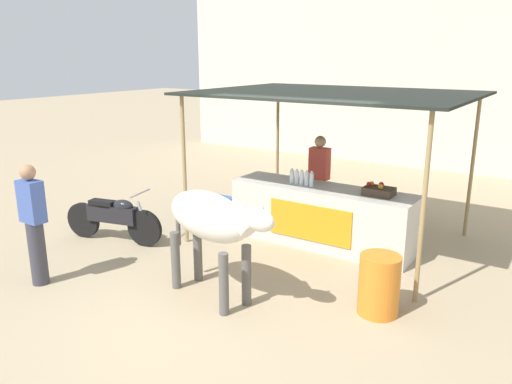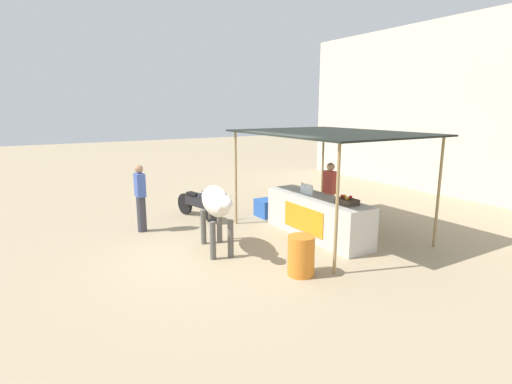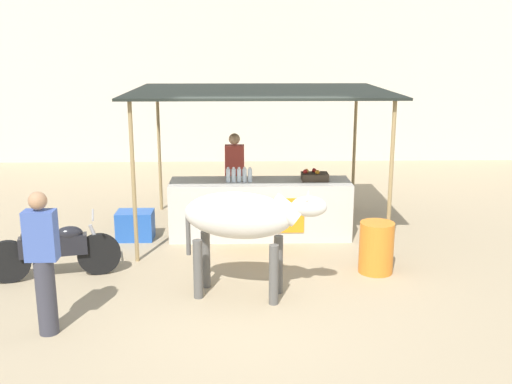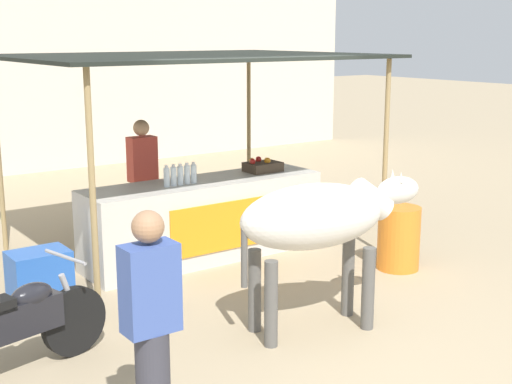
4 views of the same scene
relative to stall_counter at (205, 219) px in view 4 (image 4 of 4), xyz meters
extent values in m
plane|color=tan|center=(0.00, -2.20, -0.48)|extent=(60.00, 60.00, 0.00)
cube|color=beige|center=(0.00, 6.86, 2.46)|extent=(16.00, 0.50, 5.89)
cube|color=beige|center=(0.00, 0.00, 0.00)|extent=(3.00, 0.80, 0.96)
cube|color=orange|center=(0.00, -0.41, 0.00)|extent=(1.40, 0.02, 0.58)
cube|color=black|center=(0.00, 0.30, 1.94)|extent=(4.20, 3.20, 0.04)
cylinder|color=#997F51|center=(-1.89, -1.14, 0.73)|extent=(0.06, 0.06, 2.42)
cylinder|color=#997F51|center=(1.89, -1.14, 0.73)|extent=(0.06, 0.06, 2.42)
cylinder|color=#997F51|center=(1.89, 1.74, 0.73)|extent=(0.06, 0.06, 2.42)
cylinder|color=silver|center=(-0.53, -0.05, 0.59)|extent=(0.07, 0.07, 0.22)
cylinder|color=white|center=(-0.53, -0.05, 0.71)|extent=(0.04, 0.04, 0.03)
cylinder|color=silver|center=(-0.44, -0.05, 0.59)|extent=(0.07, 0.07, 0.22)
cylinder|color=white|center=(-0.44, -0.05, 0.71)|extent=(0.04, 0.04, 0.03)
cylinder|color=silver|center=(-0.35, -0.05, 0.59)|extent=(0.07, 0.07, 0.22)
cylinder|color=white|center=(-0.35, -0.05, 0.71)|extent=(0.04, 0.04, 0.03)
cylinder|color=silver|center=(-0.26, -0.05, 0.59)|extent=(0.07, 0.07, 0.22)
cylinder|color=white|center=(-0.26, -0.05, 0.71)|extent=(0.04, 0.04, 0.03)
cylinder|color=silver|center=(-0.17, -0.05, 0.59)|extent=(0.07, 0.07, 0.22)
cylinder|color=white|center=(-0.17, -0.05, 0.71)|extent=(0.04, 0.04, 0.03)
cube|color=#3F3326|center=(0.91, 0.05, 0.54)|extent=(0.44, 0.32, 0.12)
sphere|color=orange|center=(0.95, 0.01, 0.63)|extent=(0.08, 0.08, 0.08)
sphere|color=#B21E19|center=(0.91, 0.15, 0.63)|extent=(0.08, 0.08, 0.08)
sphere|color=orange|center=(0.78, 0.10, 0.63)|extent=(0.08, 0.08, 0.08)
sphere|color=#B21E19|center=(0.75, 0.05, 0.63)|extent=(0.08, 0.08, 0.08)
sphere|color=orange|center=(0.95, 0.00, 0.63)|extent=(0.08, 0.08, 0.08)
cylinder|color=#383842|center=(-0.43, 0.75, -0.04)|extent=(0.22, 0.22, 0.88)
cube|color=#BF3F33|center=(-0.43, 0.75, 0.68)|extent=(0.34, 0.20, 0.56)
sphere|color=tan|center=(-0.43, 0.75, 1.07)|extent=(0.20, 0.20, 0.20)
cube|color=blue|center=(-2.09, -0.10, -0.24)|extent=(0.60, 0.44, 0.48)
cylinder|color=orange|center=(1.60, -1.68, -0.11)|extent=(0.49, 0.49, 0.74)
ellipsoid|color=silver|center=(-0.36, -2.43, 0.60)|extent=(1.48, 0.81, 0.60)
cylinder|color=#575551|center=(0.16, -2.36, -0.09)|extent=(0.12, 0.12, 0.78)
cylinder|color=#575551|center=(0.08, -2.72, -0.09)|extent=(0.12, 0.12, 0.78)
cylinder|color=#575551|center=(-0.80, -2.15, -0.09)|extent=(0.12, 0.12, 0.78)
cylinder|color=#575551|center=(-0.88, -2.50, -0.09)|extent=(0.12, 0.12, 0.78)
cylinder|color=silver|center=(0.22, -2.57, 0.71)|extent=(0.49, 0.33, 0.41)
ellipsoid|color=silver|center=(0.51, -2.63, 0.77)|extent=(0.48, 0.31, 0.26)
cone|color=beige|center=(0.51, -2.56, 0.91)|extent=(0.05, 0.05, 0.10)
cone|color=beige|center=(0.48, -2.69, 0.91)|extent=(0.05, 0.05, 0.10)
cylinder|color=#575551|center=(-1.01, -2.29, 0.33)|extent=(0.06, 0.06, 0.60)
cylinder|color=black|center=(-2.33, -1.66, -0.18)|extent=(0.60, 0.22, 0.60)
cube|color=black|center=(-2.91, -1.79, 0.00)|extent=(0.92, 0.38, 0.28)
ellipsoid|color=black|center=(-2.70, -1.74, 0.16)|extent=(0.40, 0.28, 0.20)
cylinder|color=#99999E|center=(-2.38, -1.67, 0.40)|extent=(0.16, 0.54, 0.03)
cylinder|color=#99999E|center=(-2.35, -1.66, 0.02)|extent=(0.21, 0.10, 0.49)
cube|color=#3F59A5|center=(-2.50, -3.43, 0.68)|extent=(0.34, 0.20, 0.56)
sphere|color=#A87A56|center=(-2.50, -3.43, 1.07)|extent=(0.20, 0.20, 0.20)
camera|label=1|loc=(3.37, -6.99, 2.52)|focal=35.00mm
camera|label=2|loc=(7.01, -5.88, 2.51)|focal=28.00mm
camera|label=3|loc=(-0.33, -9.68, 2.71)|focal=42.00mm
camera|label=4|loc=(-4.38, -7.14, 2.20)|focal=50.00mm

